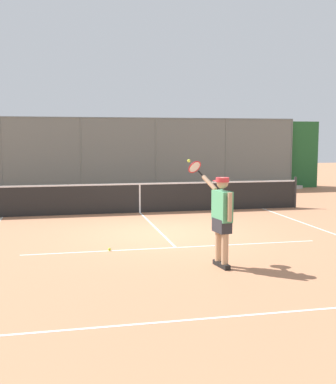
% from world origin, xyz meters
% --- Properties ---
extents(ground_plane, '(60.00, 60.00, 0.00)m').
position_xyz_m(ground_plane, '(0.00, 0.00, 0.00)').
color(ground_plane, '#B27551').
extents(court_line_markings, '(8.57, 9.35, 0.01)m').
position_xyz_m(court_line_markings, '(0.00, 1.94, 0.00)').
color(court_line_markings, white).
rests_on(court_line_markings, ground).
extents(fence_backdrop, '(19.39, 1.37, 3.30)m').
position_xyz_m(fence_backdrop, '(0.00, -10.02, 1.58)').
color(fence_backdrop, slate).
rests_on(fence_backdrop, ground).
extents(tennis_net, '(11.01, 0.09, 1.07)m').
position_xyz_m(tennis_net, '(0.00, -3.54, 0.49)').
color(tennis_net, '#2D2D2D').
rests_on(tennis_net, ground).
extents(tennis_player, '(0.62, 1.36, 1.99)m').
position_xyz_m(tennis_player, '(-0.47, 3.31, 1.00)').
color(tennis_player, black).
rests_on(tennis_player, ground).
extents(tennis_ball_near_net, '(0.07, 0.07, 0.07)m').
position_xyz_m(tennis_ball_near_net, '(1.47, 1.58, 0.03)').
color(tennis_ball_near_net, '#C1D138').
rests_on(tennis_ball_near_net, ground).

